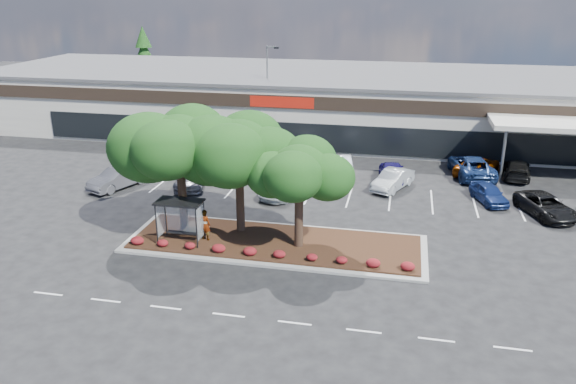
# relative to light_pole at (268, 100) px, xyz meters

# --- Properties ---
(ground) EXTENTS (160.00, 160.00, 0.00)m
(ground) POSITION_rel_light_pole_xyz_m (8.26, -27.93, -4.17)
(ground) COLOR black
(ground) RESTS_ON ground
(retail_store) EXTENTS (80.40, 25.20, 6.25)m
(retail_store) POSITION_rel_light_pole_xyz_m (8.33, 5.98, -1.02)
(retail_store) COLOR beige
(retail_store) RESTS_ON ground
(landscape_island) EXTENTS (18.00, 6.00, 0.26)m
(landscape_island) POSITION_rel_light_pole_xyz_m (6.26, -23.93, -4.05)
(landscape_island) COLOR gray
(landscape_island) RESTS_ON ground
(lane_markings) EXTENTS (33.12, 20.06, 0.01)m
(lane_markings) POSITION_rel_light_pole_xyz_m (8.12, -17.51, -4.17)
(lane_markings) COLOR silver
(lane_markings) RESTS_ON ground
(shrub_row) EXTENTS (17.00, 0.80, 0.50)m
(shrub_row) POSITION_rel_light_pole_xyz_m (6.26, -26.03, -3.66)
(shrub_row) COLOR maroon
(shrub_row) RESTS_ON landscape_island
(bus_shelter) EXTENTS (2.75, 1.55, 2.59)m
(bus_shelter) POSITION_rel_light_pole_xyz_m (0.76, -24.98, -1.87)
(bus_shelter) COLOR black
(bus_shelter) RESTS_ON landscape_island
(island_tree_west) EXTENTS (7.20, 7.20, 7.89)m
(island_tree_west) POSITION_rel_light_pole_xyz_m (0.26, -23.43, 0.03)
(island_tree_west) COLOR #113610
(island_tree_west) RESTS_ON landscape_island
(island_tree_mid) EXTENTS (6.60, 6.60, 7.32)m
(island_tree_mid) POSITION_rel_light_pole_xyz_m (3.76, -22.73, -0.25)
(island_tree_mid) COLOR #113610
(island_tree_mid) RESTS_ON landscape_island
(island_tree_east) EXTENTS (5.80, 5.80, 6.50)m
(island_tree_east) POSITION_rel_light_pole_xyz_m (7.76, -24.23, -0.66)
(island_tree_east) COLOR #113610
(island_tree_east) RESTS_ON landscape_island
(conifer_north_west) EXTENTS (4.40, 4.40, 10.00)m
(conifer_north_west) POSITION_rel_light_pole_xyz_m (-21.74, 18.07, 0.83)
(conifer_north_west) COLOR #113610
(conifer_north_west) RESTS_ON ground
(person_waiting) EXTENTS (0.79, 0.60, 1.92)m
(person_waiting) POSITION_rel_light_pole_xyz_m (2.08, -24.55, -2.95)
(person_waiting) COLOR #594C47
(person_waiting) RESTS_ON landscape_island
(light_pole) EXTENTS (1.39, 0.84, 9.44)m
(light_pole) POSITION_rel_light_pole_xyz_m (0.00, 0.00, 0.00)
(light_pole) COLOR gray
(light_pole) RESTS_ON ground
(car_0) EXTENTS (3.53, 5.28, 1.65)m
(car_0) POSITION_rel_light_pole_xyz_m (-8.00, -16.31, -3.35)
(car_0) COLOR #54545B
(car_0) RESTS_ON ground
(car_1) EXTENTS (3.15, 5.64, 1.54)m
(car_1) POSITION_rel_light_pole_xyz_m (-2.62, -14.64, -3.40)
(car_1) COLOR #5C5B62
(car_1) RESTS_ON ground
(car_2) EXTENTS (3.76, 5.38, 1.36)m
(car_2) POSITION_rel_light_pole_xyz_m (4.98, -15.48, -3.49)
(car_2) COLOR silver
(car_2) RESTS_ON ground
(car_3) EXTENTS (2.56, 4.21, 1.34)m
(car_3) POSITION_rel_light_pole_xyz_m (7.93, -12.26, -3.50)
(car_3) COLOR #5A5B62
(car_3) RESTS_ON ground
(car_4) EXTENTS (3.35, 4.83, 1.51)m
(car_4) POSITION_rel_light_pole_xyz_m (12.83, -12.23, -3.42)
(car_4) COLOR #9DA5A9
(car_4) RESTS_ON ground
(car_6) EXTENTS (2.80, 4.30, 1.36)m
(car_6) POSITION_rel_light_pole_xyz_m (19.74, -13.69, -3.49)
(car_6) COLOR navy
(car_6) RESTS_ON ground
(car_7) EXTENTS (4.01, 5.57, 1.41)m
(car_7) POSITION_rel_light_pole_xyz_m (23.21, -15.51, -3.47)
(car_7) COLOR black
(car_7) RESTS_ON ground
(car_9) EXTENTS (2.35, 5.61, 1.62)m
(car_9) POSITION_rel_light_pole_xyz_m (-7.15, -8.00, -3.36)
(car_9) COLOR #1A4C16
(car_9) RESTS_ON ground
(car_10) EXTENTS (4.60, 6.42, 1.62)m
(car_10) POSITION_rel_light_pole_xyz_m (-0.03, -10.12, -3.36)
(car_10) COLOR #A0A5AC
(car_10) RESTS_ON ground
(car_11) EXTENTS (3.08, 4.52, 1.41)m
(car_11) POSITION_rel_light_pole_xyz_m (3.90, -7.27, -3.47)
(car_11) COLOR silver
(car_11) RESTS_ON ground
(car_12) EXTENTS (2.31, 4.36, 1.36)m
(car_12) POSITION_rel_light_pole_xyz_m (8.40, -8.20, -3.49)
(car_12) COLOR silver
(car_12) RESTS_ON ground
(car_13) EXTENTS (2.28, 4.90, 1.62)m
(car_13) POSITION_rel_light_pole_xyz_m (12.65, -10.25, -3.36)
(car_13) COLOR #17105B
(car_13) RESTS_ON ground
(car_14) EXTENTS (4.51, 5.94, 1.50)m
(car_14) POSITION_rel_light_pole_xyz_m (19.57, -7.13, -3.42)
(car_14) COLOR #6B2903
(car_14) RESTS_ON ground
(car_15) EXTENTS (3.86, 6.56, 1.71)m
(car_15) POSITION_rel_light_pole_xyz_m (19.03, -7.70, -3.31)
(car_15) COLOR navy
(car_15) RESTS_ON ground
(car_16) EXTENTS (2.66, 5.20, 1.45)m
(car_16) POSITION_rel_light_pole_xyz_m (22.66, -7.28, -3.45)
(car_16) COLOR black
(car_16) RESTS_ON ground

